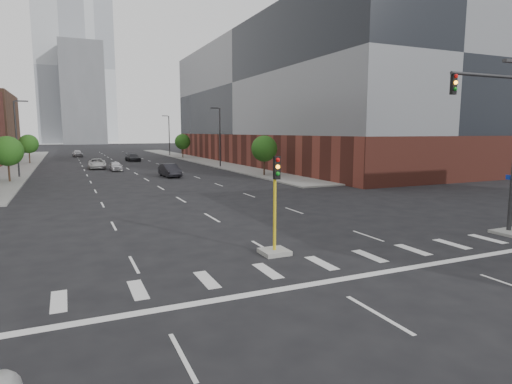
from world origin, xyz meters
TOP-DOWN VIEW (x-y plane):
  - ground at (0.00, 0.00)m, footprint 400.00×400.00m
  - sidewalk_left_far at (-15.00, 74.00)m, footprint 5.00×92.00m
  - sidewalk_right_far at (15.00, 74.00)m, footprint 5.00×92.00m
  - building_right_main at (29.50, 60.00)m, footprint 24.00×70.00m
  - tower_left at (-8.00, 220.00)m, footprint 22.00×22.00m
  - tower_right at (10.00, 260.00)m, footprint 20.00×20.00m
  - tower_mid at (0.00, 200.00)m, footprint 18.00×18.00m
  - median_traffic_signal at (0.00, 8.97)m, footprint 1.20×1.20m
  - mast_arm_signal at (12.61, 7.50)m, footprint 5.12×0.90m
  - streetlight_right_a at (13.41, 55.00)m, footprint 1.60×0.22m
  - streetlight_right_b at (13.41, 90.00)m, footprint 1.60×0.22m
  - streetlight_left at (-13.41, 50.00)m, footprint 1.60×0.22m
  - tree_left_near at (-14.00, 45.00)m, footprint 3.20×3.20m
  - tree_left_far at (-14.00, 75.00)m, footprint 3.20×3.20m
  - tree_right_near at (14.00, 40.00)m, footprint 3.20×3.20m
  - tree_right_far at (14.00, 80.00)m, footprint 3.20×3.20m
  - car_near_left at (-2.00, 55.06)m, footprint 1.70×3.95m
  - car_mid_right at (3.15, 43.93)m, footprint 1.98×4.92m
  - car_far_left at (-4.13, 59.92)m, footprint 2.74×5.47m
  - car_deep_right at (3.06, 74.36)m, footprint 2.67×5.02m
  - car_distant at (-5.96, 93.89)m, footprint 2.24×4.70m

SIDE VIEW (x-z plane):
  - ground at x=0.00m, z-range 0.00..0.00m
  - sidewalk_left_far at x=-15.00m, z-range 0.00..0.15m
  - sidewalk_right_far at x=15.00m, z-range 0.00..0.15m
  - car_near_left at x=-2.00m, z-range 0.00..1.33m
  - car_deep_right at x=3.06m, z-range 0.00..1.38m
  - car_far_left at x=-4.13m, z-range 0.00..1.49m
  - car_distant at x=-5.96m, z-range 0.00..1.55m
  - car_mid_right at x=3.15m, z-range 0.00..1.59m
  - median_traffic_signal at x=0.00m, z-range -1.23..3.17m
  - tree_left_near at x=-14.00m, z-range 0.97..5.82m
  - tree_left_far at x=-14.00m, z-range 0.97..5.82m
  - tree_right_near at x=14.00m, z-range 0.97..5.82m
  - tree_right_far at x=14.00m, z-range 0.97..5.82m
  - streetlight_right_a at x=13.41m, z-range 0.47..9.55m
  - streetlight_right_b at x=13.41m, z-range 0.47..9.55m
  - streetlight_left at x=-13.41m, z-range 0.47..9.55m
  - mast_arm_signal at x=12.61m, z-range 1.11..10.18m
  - building_right_main at x=29.50m, z-range 0.00..22.00m
  - tower_mid at x=0.00m, z-range 0.00..44.00m
  - tower_left at x=-8.00m, z-range 0.00..70.00m
  - tower_right at x=10.00m, z-range 0.00..80.00m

